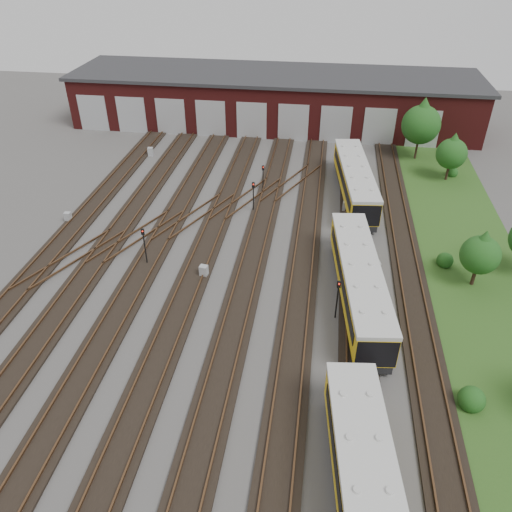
# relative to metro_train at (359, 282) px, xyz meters

# --- Properties ---
(ground) EXTENTS (120.00, 120.00, 0.00)m
(ground) POSITION_rel_metro_train_xyz_m (-10.00, -3.94, -1.81)
(ground) COLOR #403D3C
(ground) RESTS_ON ground
(track_network) EXTENTS (30.40, 70.00, 0.33)m
(track_network) POSITION_rel_metro_train_xyz_m (-10.17, -3.35, -1.70)
(track_network) COLOR black
(track_network) RESTS_ON ground
(maintenance_shed) EXTENTS (51.00, 12.50, 6.35)m
(maintenance_shed) POSITION_rel_metro_train_xyz_m (-10.01, 36.03, 1.39)
(maintenance_shed) COLOR #531514
(maintenance_shed) RESTS_ON ground
(grass_verge) EXTENTS (8.00, 55.00, 0.05)m
(grass_verge) POSITION_rel_metro_train_xyz_m (9.00, 6.06, -1.79)
(grass_verge) COLOR #294F1A
(grass_verge) RESTS_ON ground
(metro_train) EXTENTS (4.11, 46.18, 2.89)m
(metro_train) POSITION_rel_metro_train_xyz_m (0.00, 0.00, 0.00)
(metro_train) COLOR black
(metro_train) RESTS_ON ground
(signal_mast_0) EXTENTS (0.27, 0.26, 3.19)m
(signal_mast_0) POSITION_rel_metro_train_xyz_m (-15.98, 2.36, 0.22)
(signal_mast_0) COLOR black
(signal_mast_0) RESTS_ON ground
(signal_mast_1) EXTENTS (0.26, 0.25, 2.60)m
(signal_mast_1) POSITION_rel_metro_train_xyz_m (-8.78, 16.36, -0.13)
(signal_mast_1) COLOR black
(signal_mast_1) RESTS_ON ground
(signal_mast_2) EXTENTS (0.27, 0.26, 2.92)m
(signal_mast_2) POSITION_rel_metro_train_xyz_m (-9.07, 11.93, 0.07)
(signal_mast_2) COLOR black
(signal_mast_2) RESTS_ON ground
(signal_mast_3) EXTENTS (0.25, 0.24, 3.04)m
(signal_mast_3) POSITION_rel_metro_train_xyz_m (-1.44, -1.83, 0.13)
(signal_mast_3) COLOR black
(signal_mast_3) RESTS_ON ground
(relay_cabinet_0) EXTENTS (0.55, 0.46, 0.91)m
(relay_cabinet_0) POSITION_rel_metro_train_xyz_m (-25.00, 7.71, -1.36)
(relay_cabinet_0) COLOR #9DA0A2
(relay_cabinet_0) RESTS_ON ground
(relay_cabinet_1) EXTENTS (0.62, 0.54, 0.96)m
(relay_cabinet_1) POSITION_rel_metro_train_xyz_m (-22.50, 23.09, -1.33)
(relay_cabinet_1) COLOR #9DA0A2
(relay_cabinet_1) RESTS_ON ground
(relay_cabinet_2) EXTENTS (0.65, 0.57, 0.97)m
(relay_cabinet_2) POSITION_rel_metro_train_xyz_m (-11.24, 1.41, -1.33)
(relay_cabinet_2) COLOR #9DA0A2
(relay_cabinet_2) RESTS_ON ground
(relay_cabinet_3) EXTENTS (0.67, 0.58, 1.02)m
(relay_cabinet_3) POSITION_rel_metro_train_xyz_m (-0.69, 13.08, -1.30)
(relay_cabinet_3) COLOR #9DA0A2
(relay_cabinet_3) RESTS_ON ground
(relay_cabinet_4) EXTENTS (0.72, 0.64, 1.03)m
(relay_cabinet_4) POSITION_rel_metro_train_xyz_m (1.46, 3.66, -1.29)
(relay_cabinet_4) COLOR #9DA0A2
(relay_cabinet_4) RESTS_ON ground
(tree_0) EXTENTS (4.14, 4.14, 6.85)m
(tree_0) POSITION_rel_metro_train_xyz_m (7.02, 26.53, 2.59)
(tree_0) COLOR black
(tree_0) RESTS_ON ground
(tree_1) EXTENTS (3.03, 3.03, 5.02)m
(tree_1) POSITION_rel_metro_train_xyz_m (9.53, 21.36, 1.42)
(tree_1) COLOR black
(tree_1) RESTS_ON ground
(tree_3) EXTENTS (2.79, 2.79, 4.62)m
(tree_3) POSITION_rel_metro_train_xyz_m (8.43, 3.29, 1.15)
(tree_3) COLOR black
(tree_3) RESTS_ON ground
(bush_0) EXTENTS (1.48, 1.48, 1.48)m
(bush_0) POSITION_rel_metro_train_xyz_m (6.00, -8.19, -1.07)
(bush_0) COLOR #194914
(bush_0) RESTS_ON ground
(bush_1) EXTENTS (1.27, 1.27, 1.27)m
(bush_1) POSITION_rel_metro_train_xyz_m (6.82, 5.53, -1.18)
(bush_1) COLOR #194914
(bush_1) RESTS_ON ground
(bush_2) EXTENTS (1.15, 1.15, 1.15)m
(bush_2) POSITION_rel_metro_train_xyz_m (10.30, 22.41, -1.24)
(bush_2) COLOR #194914
(bush_2) RESTS_ON ground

